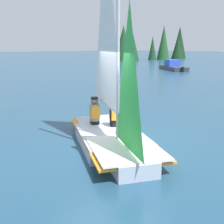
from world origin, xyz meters
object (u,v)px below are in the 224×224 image
at_px(sailor_helm, 115,117).
at_px(motorboat_distant, 173,66).
at_px(sailboat_main, 112,115).
at_px(sailor_crew, 95,115).

bearing_deg(sailor_helm, motorboat_distant, 148.83).
bearing_deg(sailor_helm, sailboat_main, -22.41).
distance_m(sailboat_main, sailor_helm, 0.78).
relative_size(sailboat_main, sailor_crew, 5.14).
relative_size(sailor_helm, motorboat_distant, 0.24).
xyz_separation_m(sailboat_main, sailor_crew, (0.26, 1.06, -0.22)).
bearing_deg(motorboat_distant, sailboat_main, 153.88).
xyz_separation_m(sailboat_main, motorboat_distant, (21.67, 14.00, -0.45)).
xyz_separation_m(sailor_helm, sailor_crew, (-0.30, 0.57, 0.01)).
bearing_deg(sailboat_main, sailor_helm, 157.59).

